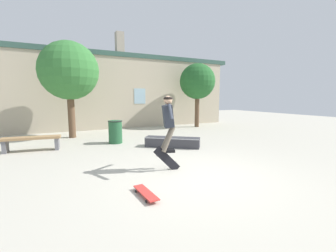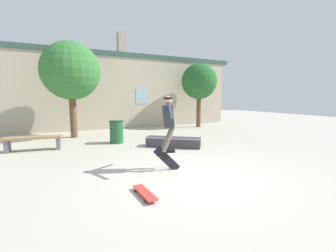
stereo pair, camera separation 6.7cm
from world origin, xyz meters
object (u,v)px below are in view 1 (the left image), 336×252
(skate_ledge, at_px, (172,142))
(skateboard_flipping, at_px, (167,159))
(trash_bin, at_px, (115,131))
(skateboard_resting, at_px, (146,193))
(skater, at_px, (168,119))
(tree_right, at_px, (197,82))
(park_bench, at_px, (32,141))
(tree_left, at_px, (69,71))

(skate_ledge, xyz_separation_m, skateboard_flipping, (-1.36, -2.27, 0.10))
(trash_bin, distance_m, skateboard_flipping, 3.93)
(skateboard_resting, bearing_deg, trash_bin, 169.76)
(skater, height_order, skateboard_flipping, skater)
(tree_right, bearing_deg, park_bench, -162.41)
(skate_ledge, height_order, skateboard_flipping, skateboard_flipping)
(tree_right, height_order, skateboard_resting, tree_right)
(tree_right, height_order, skater, tree_right)
(skateboard_flipping, relative_size, skateboard_resting, 0.89)
(trash_bin, bearing_deg, skate_ledge, -44.05)
(park_bench, xyz_separation_m, skate_ledge, (4.55, -1.58, -0.18))
(skate_ledge, bearing_deg, trash_bin, 174.55)
(tree_right, height_order, tree_left, tree_left)
(skateboard_flipping, bearing_deg, skateboard_resting, -118.39)
(trash_bin, relative_size, skater, 0.65)
(tree_left, distance_m, skateboard_flipping, 6.81)
(skateboard_flipping, bearing_deg, skater, 50.30)
(park_bench, bearing_deg, skate_ledge, -12.14)
(park_bench, bearing_deg, skateboard_flipping, -43.39)
(tree_left, xyz_separation_m, skater, (1.83, -5.97, -1.65))
(park_bench, relative_size, trash_bin, 2.01)
(tree_left, distance_m, skateboard_resting, 7.76)
(skateboard_resting, bearing_deg, park_bench, -159.15)
(trash_bin, height_order, skateboard_resting, trash_bin)
(skate_ledge, relative_size, skater, 1.33)
(park_bench, bearing_deg, skater, -42.59)
(skateboard_flipping, distance_m, skateboard_resting, 1.56)
(tree_left, relative_size, park_bench, 2.33)
(skater, bearing_deg, skateboard_resting, -113.63)
(tree_right, relative_size, skater, 2.73)
(tree_left, distance_m, skate_ledge, 5.61)
(skater, bearing_deg, trash_bin, 113.71)
(tree_right, bearing_deg, skater, -129.01)
(skate_ledge, xyz_separation_m, trash_bin, (-1.70, 1.64, 0.29))
(tree_right, bearing_deg, tree_left, -175.64)
(skater, relative_size, skateboard_resting, 1.75)
(tree_left, relative_size, trash_bin, 4.69)
(tree_left, height_order, skateboard_flipping, tree_left)
(skate_ledge, distance_m, skater, 2.81)
(park_bench, height_order, skate_ledge, park_bench)
(tree_left, distance_m, trash_bin, 3.55)
(skateboard_flipping, height_order, skateboard_resting, skateboard_flipping)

